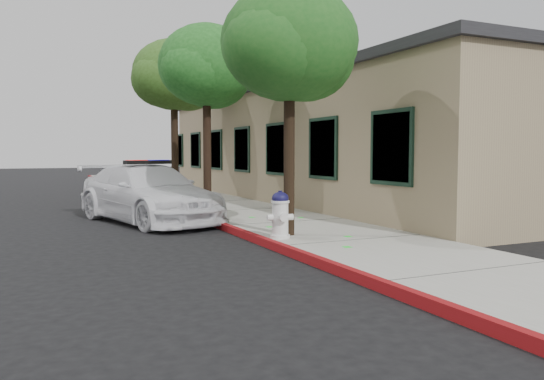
{
  "coord_description": "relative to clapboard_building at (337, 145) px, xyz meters",
  "views": [
    {
      "loc": [
        -4.18,
        -8.71,
        1.84
      ],
      "look_at": [
        1.07,
        2.73,
        0.96
      ],
      "focal_mm": 35.52,
      "sensor_mm": 36.0,
      "label": 1
    }
  ],
  "objects": [
    {
      "name": "ground",
      "position": [
        -6.69,
        -9.0,
        -2.13
      ],
      "size": [
        120.0,
        120.0,
        0.0
      ],
      "primitive_type": "plane",
      "color": "black",
      "rests_on": "ground"
    },
    {
      "name": "sidewalk",
      "position": [
        -5.09,
        -6.0,
        -2.05
      ],
      "size": [
        3.2,
        60.0,
        0.15
      ],
      "primitive_type": "cube",
      "color": "gray",
      "rests_on": "ground"
    },
    {
      "name": "red_curb",
      "position": [
        -6.63,
        -6.0,
        -2.05
      ],
      "size": [
        0.14,
        60.0,
        0.16
      ],
      "primitive_type": "cube",
      "color": "maroon",
      "rests_on": "ground"
    },
    {
      "name": "clapboard_building",
      "position": [
        0.0,
        0.0,
        0.0
      ],
      "size": [
        7.3,
        20.89,
        4.24
      ],
      "color": "#92825F",
      "rests_on": "ground"
    },
    {
      "name": "police_car",
      "position": [
        -7.94,
        -3.5,
        -1.36
      ],
      "size": [
        3.47,
        5.63,
        1.64
      ],
      "rotation": [
        0.0,
        0.0,
        0.27
      ],
      "color": "white",
      "rests_on": "ground"
    },
    {
      "name": "fire_hydrant",
      "position": [
        -6.34,
        -8.23,
        -1.5
      ],
      "size": [
        0.54,
        0.47,
        0.94
      ],
      "rotation": [
        0.0,
        0.0,
        -0.15
      ],
      "color": "white",
      "rests_on": "sidewalk"
    },
    {
      "name": "street_tree_near",
      "position": [
        -5.98,
        -7.92,
        1.8
      ],
      "size": [
        2.94,
        2.76,
        5.06
      ],
      "rotation": [
        0.0,
        0.0,
        -0.11
      ],
      "color": "black",
      "rests_on": "sidewalk"
    },
    {
      "name": "street_tree_mid",
      "position": [
        -5.81,
        -1.9,
        2.21
      ],
      "size": [
        2.94,
        2.98,
        5.56
      ],
      "rotation": [
        0.0,
        0.0,
        0.21
      ],
      "color": "black",
      "rests_on": "sidewalk"
    },
    {
      "name": "street_tree_far",
      "position": [
        -5.6,
        2.65,
        2.53
      ],
      "size": [
        3.44,
        3.17,
        6.0
      ],
      "rotation": [
        0.0,
        0.0,
        -0.26
      ],
      "color": "black",
      "rests_on": "sidewalk"
    }
  ]
}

